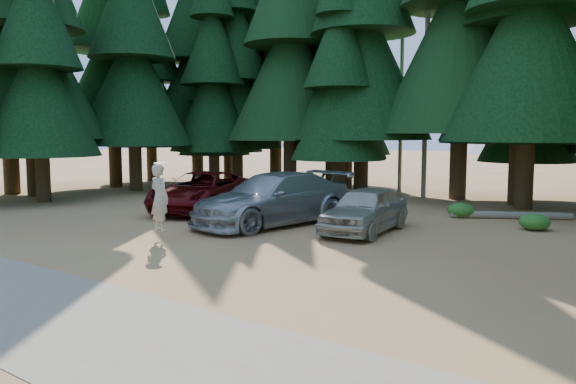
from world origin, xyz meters
name	(u,v)px	position (x,y,z in m)	size (l,w,h in m)	color
ground	(205,240)	(0.00, 0.00, 0.00)	(160.00, 160.00, 0.00)	#9F6A43
forest_belt_north	(412,195)	(0.00, 15.00, 0.00)	(36.00, 7.00, 22.00)	black
forest_belt_west	(46,194)	(-15.50, 4.00, 0.00)	(6.00, 22.00, 22.00)	black
snag_front	(426,75)	(0.80, 14.50, 6.00)	(0.24, 0.24, 12.00)	gray
snag_back	(401,98)	(-1.20, 16.00, 5.00)	(0.20, 0.20, 10.00)	gray
red_pickup	(202,192)	(-4.51, 4.40, 0.81)	(2.68, 5.81, 1.61)	#530709
silver_minivan_center	(273,199)	(-0.11, 3.48, 0.91)	(2.54, 6.25, 1.81)	#A6A9AE
silver_minivan_right	(365,209)	(3.22, 4.04, 0.75)	(1.76, 4.39, 1.49)	#B7B3A3
frisbee_player	(160,198)	(-0.99, -0.85, 1.29)	(0.79, 0.58, 2.05)	beige
log_left	(291,197)	(-3.64, 9.41, 0.17)	(0.34, 0.34, 4.74)	gray
log_mid	(338,199)	(-1.74, 10.50, 0.12)	(0.24, 0.24, 2.90)	gray
log_right	(510,215)	(6.24, 9.74, 0.14)	(0.28, 0.28, 4.34)	gray
shrub_far_left	(268,192)	(-5.16, 9.57, 0.32)	(1.15, 1.15, 0.63)	#25671F
shrub_left	(265,198)	(-4.11, 8.02, 0.21)	(0.76, 0.76, 0.42)	#25671F
shrub_center_left	(371,203)	(0.68, 9.20, 0.23)	(0.85, 0.85, 0.47)	#25671F
shrub_center_right	(366,198)	(0.01, 10.00, 0.30)	(1.10, 1.10, 0.61)	#25671F
shrub_right	(461,210)	(4.60, 9.06, 0.28)	(1.01, 1.01, 0.56)	#25671F
shrub_far_right	(535,222)	(7.54, 7.73, 0.27)	(1.00, 1.00, 0.55)	#25671F
shrub_edge_west	(160,189)	(-10.77, 7.61, 0.25)	(0.90, 0.90, 0.50)	#25671F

